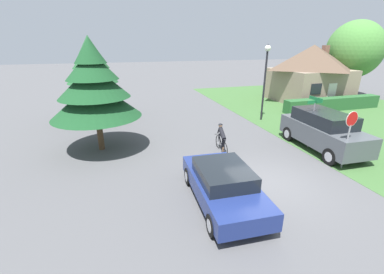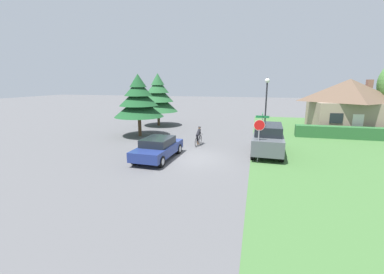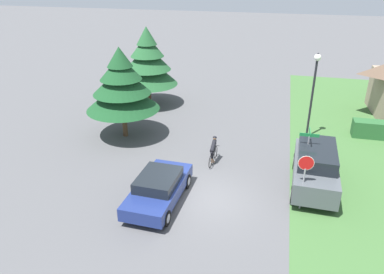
% 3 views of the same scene
% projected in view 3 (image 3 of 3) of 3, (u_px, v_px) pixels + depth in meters
% --- Properties ---
extents(ground_plane, '(140.00, 140.00, 0.00)m').
position_uv_depth(ground_plane, '(208.00, 199.00, 16.98)').
color(ground_plane, '#515154').
extents(sedan_left_lane, '(2.09, 4.43, 1.37)m').
position_uv_depth(sedan_left_lane, '(159.00, 188.00, 16.53)').
color(sedan_left_lane, navy).
rests_on(sedan_left_lane, ground).
extents(cyclist, '(0.44, 1.78, 1.44)m').
position_uv_depth(cyclist, '(213.00, 151.00, 19.82)').
color(cyclist, black).
rests_on(cyclist, ground).
extents(parked_suv_right, '(2.13, 4.82, 1.99)m').
position_uv_depth(parked_suv_right, '(315.00, 167.00, 17.55)').
color(parked_suv_right, '#4C5156').
rests_on(parked_suv_right, ground).
extents(stop_sign, '(0.66, 0.07, 2.60)m').
position_uv_depth(stop_sign, '(305.00, 173.00, 15.57)').
color(stop_sign, gray).
rests_on(stop_sign, ground).
extents(street_lamp, '(0.40, 0.40, 5.19)m').
position_uv_depth(street_lamp, '(314.00, 80.00, 21.54)').
color(street_lamp, black).
rests_on(street_lamp, ground).
extents(street_name_sign, '(0.90, 0.90, 2.71)m').
position_uv_depth(street_name_sign, '(308.00, 146.00, 17.64)').
color(street_name_sign, gray).
rests_on(street_name_sign, ground).
extents(conifer_tall_near, '(4.35, 4.35, 5.49)m').
position_uv_depth(conifer_tall_near, '(122.00, 86.00, 21.84)').
color(conifer_tall_near, '#4C3823').
rests_on(conifer_tall_near, ground).
extents(conifer_tall_far, '(4.29, 4.29, 5.73)m').
position_uv_depth(conifer_tall_far, '(148.00, 62.00, 27.00)').
color(conifer_tall_far, '#4C3823').
rests_on(conifer_tall_far, ground).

